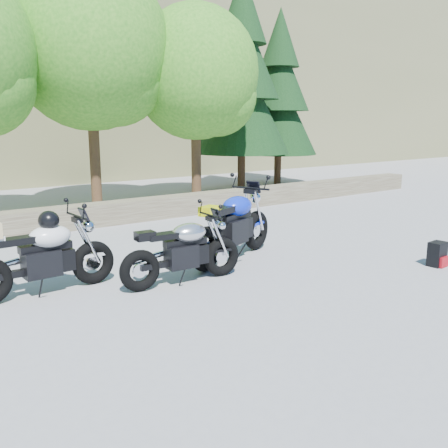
{
  "coord_description": "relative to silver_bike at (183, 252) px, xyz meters",
  "views": [
    {
      "loc": [
        -4.27,
        -5.11,
        2.31
      ],
      "look_at": [
        0.2,
        1.0,
        0.75
      ],
      "focal_mm": 40.0,
      "sensor_mm": 36.0,
      "label": 1
    }
  ],
  "objects": [
    {
      "name": "silver_bike",
      "position": [
        0.0,
        0.0,
        0.0
      ],
      "size": [
        1.93,
        0.61,
        0.97
      ],
      "rotation": [
        0.0,
        0.0,
        -0.06
      ],
      "color": "black",
      "rests_on": "ground"
    },
    {
      "name": "conifer_far",
      "position": [
        9.04,
        7.95,
        2.8
      ],
      "size": [
        2.82,
        2.82,
        6.27
      ],
      "color": "#382314",
      "rests_on": "ground"
    },
    {
      "name": "conifer_near",
      "position": [
        6.84,
        7.35,
        3.21
      ],
      "size": [
        3.17,
        3.17,
        7.06
      ],
      "color": "#382314",
      "rests_on": "ground"
    },
    {
      "name": "white_bike",
      "position": [
        -1.79,
        0.71,
        0.09
      ],
      "size": [
        2.06,
        0.65,
        1.14
      ],
      "rotation": [
        0.0,
        0.0,
        0.04
      ],
      "color": "black",
      "rests_on": "ground"
    },
    {
      "name": "backpack",
      "position": [
        3.79,
        -1.69,
        -0.28
      ],
      "size": [
        0.31,
        0.27,
        0.4
      ],
      "rotation": [
        0.0,
        0.0,
        0.08
      ],
      "color": "black",
      "rests_on": "ground"
    },
    {
      "name": "tree_decid_mid",
      "position": [
        1.55,
        6.69,
        3.57
      ],
      "size": [
        4.08,
        4.08,
        6.24
      ],
      "color": "#382314",
      "rests_on": "ground"
    },
    {
      "name": "blue_bike",
      "position": [
        1.36,
        0.59,
        0.1
      ],
      "size": [
        2.25,
        1.07,
        1.18
      ],
      "rotation": [
        0.0,
        0.0,
        0.37
      ],
      "color": "black",
      "rests_on": "ground"
    },
    {
      "name": "stone_wall",
      "position": [
        0.64,
        4.65,
        -0.22
      ],
      "size": [
        22.0,
        0.55,
        0.5
      ],
      "primitive_type": "cube",
      "color": "brown",
      "rests_on": "ground"
    },
    {
      "name": "tree_decid_right",
      "position": [
        4.35,
        6.09,
        3.03
      ],
      "size": [
        3.54,
        3.54,
        5.41
      ],
      "color": "#382314",
      "rests_on": "ground"
    },
    {
      "name": "ground",
      "position": [
        0.64,
        -0.85,
        -0.47
      ],
      "size": [
        90.0,
        90.0,
        0.0
      ],
      "primitive_type": "plane",
      "color": "gray",
      "rests_on": "ground"
    }
  ]
}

